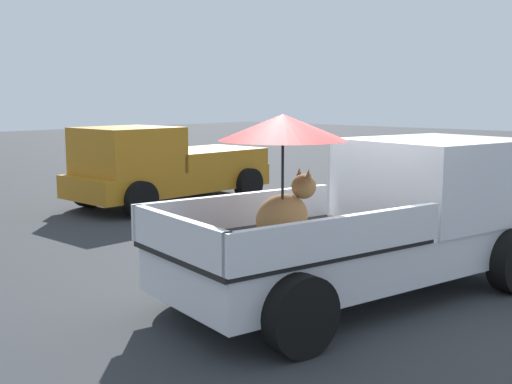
{
  "coord_description": "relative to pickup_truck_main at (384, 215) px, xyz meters",
  "views": [
    {
      "loc": [
        -6.5,
        -4.35,
        2.45
      ],
      "look_at": [
        0.19,
        1.9,
        1.1
      ],
      "focal_mm": 45.48,
      "sensor_mm": 36.0,
      "label": 1
    }
  ],
  "objects": [
    {
      "name": "pickup_truck_main",
      "position": [
        0.0,
        0.0,
        0.0
      ],
      "size": [
        5.32,
        3.03,
        2.27
      ],
      "rotation": [
        0.0,
        0.0,
        -0.19
      ],
      "color": "black",
      "rests_on": "ground"
    },
    {
      "name": "pickup_truck_red",
      "position": [
        2.38,
        7.28,
        -0.11
      ],
      "size": [
        4.81,
        2.18,
        1.8
      ],
      "rotation": [
        0.0,
        0.0,
        3.15
      ],
      "color": "black",
      "rests_on": "ground"
    },
    {
      "name": "ground_plane",
      "position": [
        -0.4,
        0.09,
        -0.98
      ],
      "size": [
        80.0,
        80.0,
        0.0
      ],
      "primitive_type": "plane",
      "color": "#2D3033"
    }
  ]
}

